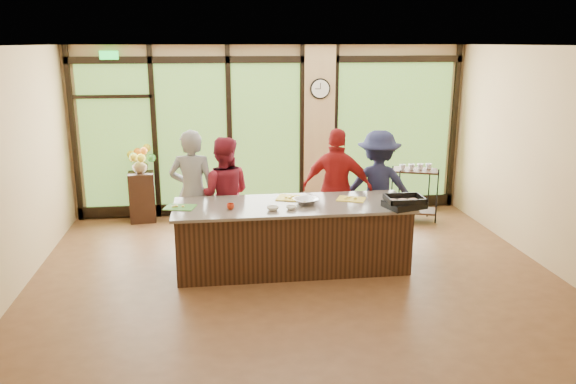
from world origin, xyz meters
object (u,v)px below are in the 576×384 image
object	(u,v)px
cook_left	(193,193)
roasting_pan	(404,204)
bar_cart	(414,187)
island_base	(292,237)
flower_stand	(142,197)
cook_right	(378,187)

from	to	relation	value
cook_left	roasting_pan	bearing A→B (deg)	166.47
bar_cart	island_base	bearing A→B (deg)	-121.85
island_base	flower_stand	size ratio (longest dim) A/B	3.59
cook_left	cook_right	size ratio (longest dim) A/B	1.05
cook_right	flower_stand	bearing A→B (deg)	-8.93
cook_right	roasting_pan	size ratio (longest dim) A/B	3.63
cook_left	flower_stand	xyz separation A→B (m)	(-0.95, 1.71, -0.49)
cook_right	bar_cart	bearing A→B (deg)	-120.70
cook_right	flower_stand	distance (m)	4.10
cook_right	flower_stand	world-z (taller)	cook_right
roasting_pan	bar_cart	world-z (taller)	bar_cart
flower_stand	bar_cart	distance (m)	4.75
cook_left	cook_right	distance (m)	2.81
cook_left	bar_cart	world-z (taller)	cook_left
island_base	cook_left	xyz separation A→B (m)	(-1.36, 0.74, 0.49)
cook_left	bar_cart	bearing A→B (deg)	-155.92
island_base	cook_left	world-z (taller)	cook_left
cook_left	cook_right	world-z (taller)	cook_left
cook_left	roasting_pan	xyz separation A→B (m)	(2.80, -1.11, 0.04)
island_base	roasting_pan	world-z (taller)	roasting_pan
cook_left	flower_stand	world-z (taller)	cook_left
cook_left	bar_cart	size ratio (longest dim) A/B	1.82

